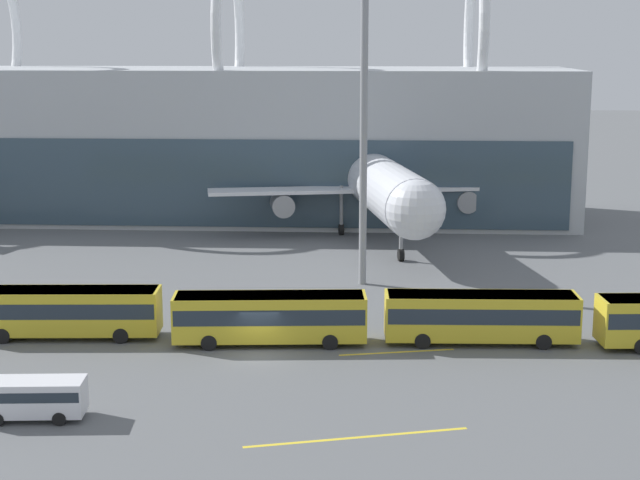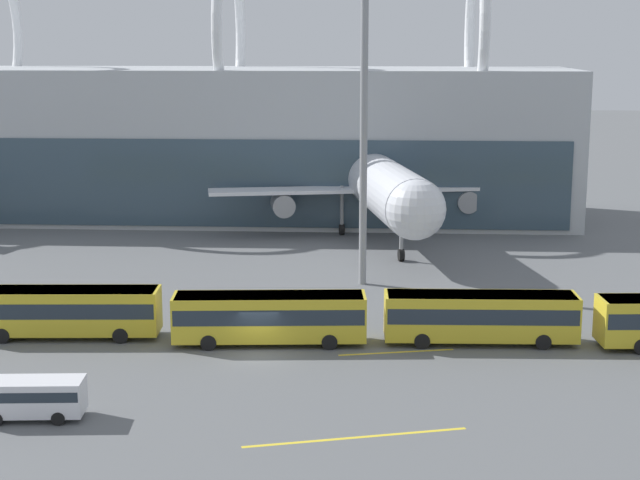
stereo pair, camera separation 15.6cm
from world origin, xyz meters
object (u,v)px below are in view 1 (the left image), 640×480
(shuttle_bus_2, at_px, (270,315))
(shuttle_bus_3, at_px, (481,314))
(airliner_at_gate_far, at_px, (377,181))
(service_van_foreground, at_px, (32,396))
(shuttle_bus_1, at_px, (65,309))
(floodlight_mast, at_px, (364,50))

(shuttle_bus_2, height_order, shuttle_bus_3, same)
(airliner_at_gate_far, distance_m, service_van_foreground, 52.32)
(shuttle_bus_3, bearing_deg, shuttle_bus_1, 178.90)
(shuttle_bus_3, distance_m, floodlight_mast, 23.71)
(shuttle_bus_2, distance_m, service_van_foreground, 17.14)
(airliner_at_gate_far, height_order, shuttle_bus_3, airliner_at_gate_far)
(shuttle_bus_3, relative_size, service_van_foreground, 2.23)
(shuttle_bus_1, distance_m, floodlight_mast, 29.61)
(shuttle_bus_3, distance_m, service_van_foreground, 28.13)
(shuttle_bus_1, xyz_separation_m, floodlight_mast, (19.09, 15.54, 16.46))
(shuttle_bus_3, height_order, floodlight_mast, floodlight_mast)
(shuttle_bus_3, bearing_deg, floodlight_mast, 115.32)
(floodlight_mast, bearing_deg, shuttle_bus_2, -109.27)
(shuttle_bus_1, height_order, service_van_foreground, shuttle_bus_1)
(service_van_foreground, height_order, floodlight_mast, floodlight_mast)
(shuttle_bus_2, bearing_deg, floodlight_mast, 66.18)
(airliner_at_gate_far, bearing_deg, shuttle_bus_3, -0.21)
(shuttle_bus_3, xyz_separation_m, floodlight_mast, (-7.80, 15.17, 16.46))
(floodlight_mast, bearing_deg, service_van_foreground, -119.18)
(airliner_at_gate_far, xyz_separation_m, shuttle_bus_2, (-6.69, -35.84, -3.57))
(shuttle_bus_3, height_order, service_van_foreground, shuttle_bus_3)
(shuttle_bus_3, xyz_separation_m, service_van_foreground, (-24.24, -14.27, -0.66))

